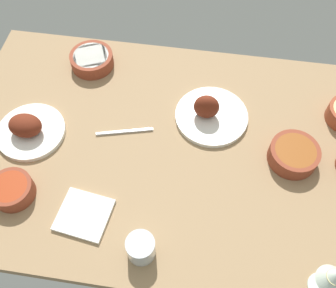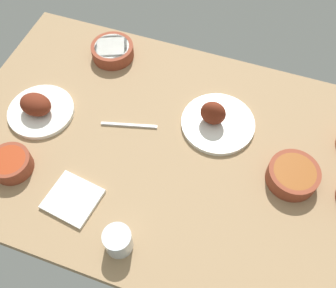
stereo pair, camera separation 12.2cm
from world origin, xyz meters
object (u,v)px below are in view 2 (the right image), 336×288
bowl_cream (113,50)px  fork_loose (129,125)px  plate_center_main (216,120)px  water_tumbler (118,241)px  plate_near_viewer (39,108)px  folded_napkin (73,199)px  bowl_sauce (11,163)px  bowl_soup (293,175)px

bowl_cream → fork_loose: bearing=122.8°
plate_center_main → water_tumbler: (14.14, 48.50, 1.46)cm
plate_center_main → plate_near_viewer: bearing=14.8°
bowl_cream → water_tumbler: 73.11cm
plate_center_main → folded_napkin: size_ratio=1.68×
bowl_sauce → water_tumbler: water_tumbler is taller
bowl_sauce → fork_loose: bowl_sauce is taller
folded_napkin → plate_center_main: bearing=-128.9°
bowl_cream → water_tumbler: water_tumbler is taller
bowl_cream → bowl_sauce: 55.48cm
plate_center_main → bowl_soup: 29.82cm
bowl_soup → folded_napkin: bearing=25.3°
water_tumbler → fork_loose: water_tumbler is taller
bowl_cream → water_tumbler: bearing=115.1°
bowl_sauce → water_tumbler: size_ratio=1.61×
fork_loose → water_tumbler: bearing=93.9°
bowl_cream → bowl_sauce: bowl_sauce is taller
plate_center_main → fork_loose: size_ratio=1.30×
bowl_sauce → plate_near_viewer: bearing=-82.9°
folded_napkin → fork_loose: size_ratio=0.77×
bowl_soup → fork_loose: bearing=-2.2°
plate_near_viewer → bowl_soup: size_ratio=1.45×
water_tumbler → bowl_sauce: bearing=-15.9°
plate_near_viewer → folded_napkin: 35.57cm
bowl_sauce → fork_loose: size_ratio=0.67×
plate_center_main → bowl_soup: (-27.18, 12.25, 0.51)cm
bowl_soup → bowl_sauce: (82.13, 24.63, -0.10)cm
bowl_soup → water_tumbler: water_tumbler is taller
bowl_cream → bowl_sauce: bearing=79.8°
bowl_cream → water_tumbler: (-30.96, 66.22, 1.17)cm
bowl_soup → water_tumbler: size_ratio=1.96×
plate_center_main → fork_loose: plate_center_main is taller
plate_near_viewer → bowl_sauce: bearing=97.1°
plate_center_main → plate_near_viewer: size_ratio=1.10×
plate_near_viewer → bowl_soup: (-84.81, -3.02, 0.39)cm
bowl_soup → bowl_sauce: size_ratio=1.22×
plate_center_main → bowl_sauce: plate_center_main is taller
bowl_cream → fork_loose: 33.26cm
plate_center_main → fork_loose: (27.12, 10.16, -2.07)cm
plate_near_viewer → bowl_sauce: 21.78cm
water_tumbler → plate_center_main: bearing=-106.3°
water_tumbler → folded_napkin: size_ratio=0.54×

